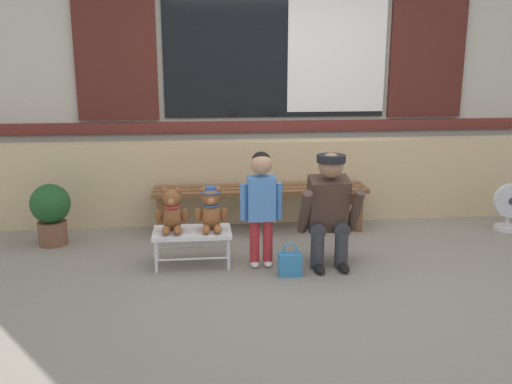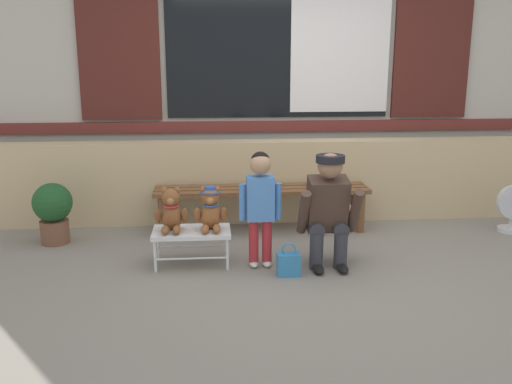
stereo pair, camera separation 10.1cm
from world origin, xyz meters
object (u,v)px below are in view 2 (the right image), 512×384
Objects in this scene: teddy_bear_with_hat at (211,209)px; handbag_on_ground at (288,264)px; wooden_bench_long at (262,194)px; teddy_bear_plain at (171,211)px; child_standing at (260,197)px; potted_plant at (53,210)px; adult_crouching at (329,209)px; small_display_bench at (192,234)px.

handbag_on_ground is at bearing -27.13° from teddy_bear_with_hat.
wooden_bench_long is 1.22m from handbag_on_ground.
teddy_bear_plain is 0.32m from teddy_bear_with_hat.
child_standing is at bearing 132.40° from handbag_on_ground.
child_standing is (0.40, -0.09, 0.12)m from teddy_bear_with_hat.
teddy_bear_with_hat is at bearing 167.73° from child_standing.
potted_plant is at bearing 154.83° from handbag_on_ground.
adult_crouching is at bearing -4.91° from teddy_bear_plain.
adult_crouching is 3.49× the size of handbag_on_ground.
child_standing is at bearing -21.86° from potted_plant.
wooden_bench_long reaches higher than small_display_bench.
potted_plant is at bearing -173.53° from wooden_bench_long.
small_display_bench is 0.26m from teddy_bear_with_hat.
child_standing reaches higher than teddy_bear_plain.
teddy_bear_with_hat is 0.78m from handbag_on_ground.
wooden_bench_long is at bearing 52.84° from small_display_bench.
potted_plant is at bearing 158.14° from child_standing.
teddy_bear_plain is at bearing 179.49° from small_display_bench.
small_display_bench is 1.15m from adult_crouching.
teddy_bear_plain is 1.34× the size of handbag_on_ground.
child_standing is 1.68× the size of potted_plant.
child_standing is at bearing -8.64° from small_display_bench.
teddy_bear_with_hat is 0.43m from child_standing.
child_standing is 0.57m from adult_crouching.
handbag_on_ground is (0.93, -0.31, -0.37)m from teddy_bear_plain.
child_standing is 3.52× the size of handbag_on_ground.
wooden_bench_long is 5.78× the size of teddy_bear_with_hat.
adult_crouching is at bearing -65.21° from wooden_bench_long.
adult_crouching reaches higher than handbag_on_ground.
child_standing reaches higher than handbag_on_ground.
wooden_bench_long is at bearing 114.79° from adult_crouching.
wooden_bench_long is 1.11m from small_display_bench.
adult_crouching is (0.56, -0.02, -0.11)m from child_standing.
child_standing is 1.01× the size of adult_crouching.
handbag_on_ground is at bearing -25.17° from potted_plant.
adult_crouching is at bearing -2.37° from child_standing.
wooden_bench_long is 7.72× the size of handbag_on_ground.
teddy_bear_with_hat is 0.38× the size of child_standing.
potted_plant is (-1.85, 0.74, -0.27)m from child_standing.
small_display_bench is 0.25m from teddy_bear_plain.
small_display_bench is at bearing 171.36° from child_standing.
handbag_on_ground is (0.61, -0.31, -0.38)m from teddy_bear_with_hat.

